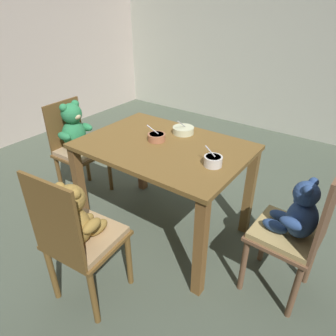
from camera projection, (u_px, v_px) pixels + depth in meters
The scene contains 9 objects.
ground_plane at pixel (164, 230), 2.46m from camera, with size 5.20×5.20×0.04m.
wall_rear at pixel (296, 3), 3.47m from camera, with size 5.20×0.08×3.15m, color beige.
dining_table at pixel (164, 160), 2.14m from camera, with size 1.14×0.81×0.75m.
teddy_chair_near_left at pixel (76, 137), 2.63m from camera, with size 0.38×0.41×0.88m.
teddy_chair_near_front at pixel (78, 228), 1.64m from camera, with size 0.42×0.41×0.92m.
teddy_chair_near_right at pixel (296, 223), 1.68m from camera, with size 0.39×0.39×0.93m.
porridge_bowl_cream_far_center at pixel (184, 130), 2.23m from camera, with size 0.16×0.17×0.13m.
porridge_bowl_terracotta_center at pixel (157, 137), 2.12m from camera, with size 0.13×0.12×0.11m.
porridge_bowl_white_near_right at pixel (213, 161), 1.80m from camera, with size 0.12×0.11×0.12m.
Camera 1 is at (1.13, -1.51, 1.64)m, focal length 32.22 mm.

